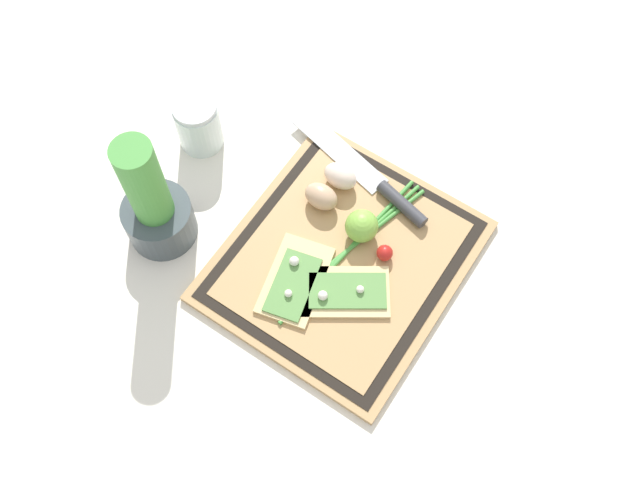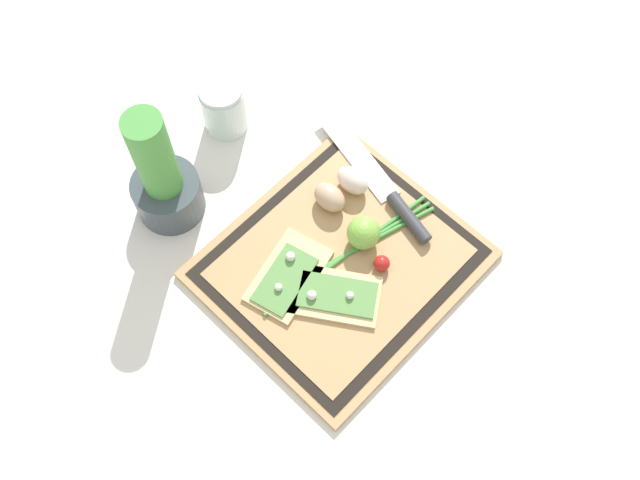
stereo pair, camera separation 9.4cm
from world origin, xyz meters
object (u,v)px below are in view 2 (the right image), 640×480
Objects in this scene: knife at (391,196)px; cherry_tomato_red at (382,263)px; herb_pot at (163,181)px; sauce_jar at (224,109)px; egg_brown at (330,197)px; egg_pink at (353,180)px; lime at (361,231)px; pizza_slice_far at (287,276)px; pizza_slice_near at (332,295)px.

knife is 0.13m from cherry_tomato_red.
knife is 1.21× the size of herb_pot.
sauce_jar is at bearing 104.82° from knife.
egg_brown is 1.00× the size of egg_pink.
egg_pink is at bearing -77.77° from sauce_jar.
egg_pink is 1.08× the size of lime.
egg_brown is 0.14m from cherry_tomato_red.
sauce_jar is at bearing 91.14° from egg_brown.
lime is (-0.06, -0.08, 0.01)m from egg_pink.
lime reaches higher than knife.
egg_brown is 0.27m from herb_pot.
pizza_slice_far is 0.53× the size of knife.
sauce_jar is (0.18, 0.06, -0.04)m from herb_pot.
pizza_slice_near is 0.17m from egg_brown.
sauce_jar reaches higher than pizza_slice_near.
egg_brown is 0.08m from lime.
herb_pot is (-0.18, 0.19, 0.05)m from egg_brown.
sauce_jar is at bearing 86.89° from cherry_tomato_red.
pizza_slice_near is at bearing 166.03° from cherry_tomato_red.
cherry_tomato_red is (-0.03, -0.14, -0.01)m from egg_brown.
pizza_slice_near reaches higher than knife.
egg_brown is at bearing 173.99° from egg_pink.
knife is 11.28× the size of cherry_tomato_red.
cherry_tomato_red is at bearing -64.76° from herb_pot.
herb_pot reaches higher than knife.
cherry_tomato_red reaches higher than pizza_slice_far.
cherry_tomato_red is at bearing -39.09° from pizza_slice_far.
herb_pot is (-0.17, 0.28, 0.04)m from lime.
egg_brown is at bearing -46.54° from herb_pot.
pizza_slice_far is 2.75× the size of egg_pink.
lime is at bearing -58.15° from herb_pot.
cherry_tomato_red is at bearing -119.60° from egg_pink.
egg_brown reaches higher than pizza_slice_far.
knife is (0.20, 0.05, 0.00)m from pizza_slice_near.
pizza_slice_far reaches higher than knife.
egg_brown reaches higher than cherry_tomato_red.
egg_pink is at bearing 11.38° from pizza_slice_far.
cherry_tomato_red is (-0.01, -0.06, -0.01)m from lime.
pizza_slice_near is 6.65× the size of cherry_tomato_red.
pizza_slice_near is 0.20m from egg_pink.
pizza_slice_near is at bearing -165.69° from knife.
herb_pot is at bearing 135.20° from knife.
knife is 0.07m from egg_pink.
sauce_jar is (-0.01, 0.25, 0.01)m from egg_brown.
egg_pink reaches higher than pizza_slice_far.
knife is at bearing -75.18° from sauce_jar.
pizza_slice_near is 1.10× the size of pizza_slice_far.
lime reaches higher than cherry_tomato_red.
herb_pot is at bearing 99.45° from pizza_slice_far.
egg_brown and egg_pink have the same top height.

